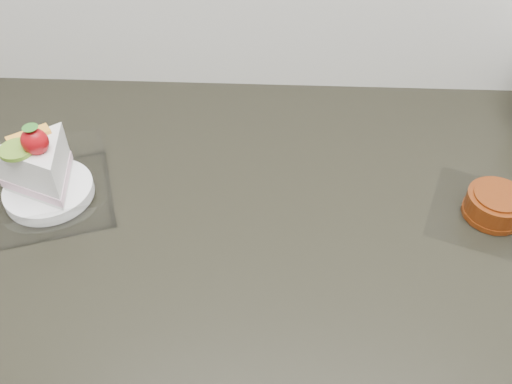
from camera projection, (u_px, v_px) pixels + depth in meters
name	position (u px, v px, depth m)	size (l,w,h in m)	color
counter	(316.00, 367.00, 1.12)	(2.04, 0.64, 0.90)	black
cake_tray	(45.00, 179.00, 0.80)	(0.22, 0.22, 0.13)	white
mooncake_wrap	(496.00, 207.00, 0.79)	(0.21, 0.20, 0.04)	white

